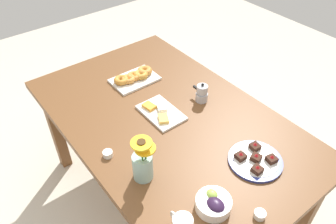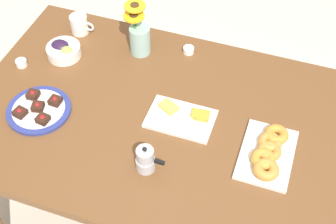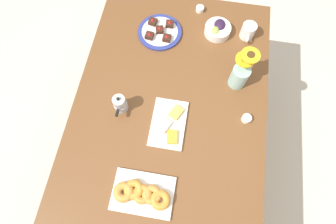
{
  "view_description": "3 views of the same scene",
  "coord_description": "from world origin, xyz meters",
  "px_view_note": "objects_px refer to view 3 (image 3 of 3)",
  "views": [
    {
      "loc": [
        -1.04,
        0.81,
        1.92
      ],
      "look_at": [
        0.0,
        0.0,
        0.78
      ],
      "focal_mm": 35.0,
      "sensor_mm": 36.0,
      "label": 1
    },
    {
      "loc": [
        0.39,
        -1.11,
        2.14
      ],
      "look_at": [
        0.0,
        0.0,
        0.78
      ],
      "focal_mm": 50.0,
      "sensor_mm": 36.0,
      "label": 2
    },
    {
      "loc": [
        0.47,
        0.08,
        1.99
      ],
      "look_at": [
        0.0,
        0.0,
        0.78
      ],
      "focal_mm": 28.0,
      "sensor_mm": 36.0,
      "label": 3
    }
  ],
  "objects_px": {
    "jam_cup_honey": "(200,9)",
    "dessert_plate": "(160,32)",
    "cheese_platter": "(169,124)",
    "moka_pot": "(120,104)",
    "flower_vase": "(240,74)",
    "dining_table": "(168,120)",
    "jam_cup_berry": "(246,119)",
    "coffee_mug": "(248,31)",
    "grape_bowl": "(218,29)",
    "croissant_platter": "(142,194)"
  },
  "relations": [
    {
      "from": "jam_cup_honey",
      "to": "dessert_plate",
      "type": "bearing_deg",
      "value": -45.95
    },
    {
      "from": "cheese_platter",
      "to": "moka_pot",
      "type": "xyz_separation_m",
      "value": [
        -0.05,
        -0.26,
        0.04
      ]
    },
    {
      "from": "flower_vase",
      "to": "dessert_plate",
      "type": "bearing_deg",
      "value": -118.36
    },
    {
      "from": "dining_table",
      "to": "jam_cup_berry",
      "type": "bearing_deg",
      "value": 95.87
    },
    {
      "from": "moka_pot",
      "to": "dessert_plate",
      "type": "bearing_deg",
      "value": 167.42
    },
    {
      "from": "coffee_mug",
      "to": "flower_vase",
      "type": "distance_m",
      "value": 0.31
    },
    {
      "from": "grape_bowl",
      "to": "flower_vase",
      "type": "relative_size",
      "value": 0.61
    },
    {
      "from": "jam_cup_berry",
      "to": "croissant_platter",
      "type": "bearing_deg",
      "value": -45.09
    },
    {
      "from": "coffee_mug",
      "to": "moka_pot",
      "type": "distance_m",
      "value": 0.82
    },
    {
      "from": "cheese_platter",
      "to": "croissant_platter",
      "type": "relative_size",
      "value": 0.9
    },
    {
      "from": "coffee_mug",
      "to": "grape_bowl",
      "type": "relative_size",
      "value": 0.77
    },
    {
      "from": "coffee_mug",
      "to": "dessert_plate",
      "type": "relative_size",
      "value": 0.45
    },
    {
      "from": "coffee_mug",
      "to": "flower_vase",
      "type": "height_order",
      "value": "flower_vase"
    },
    {
      "from": "grape_bowl",
      "to": "dessert_plate",
      "type": "height_order",
      "value": "grape_bowl"
    },
    {
      "from": "grape_bowl",
      "to": "moka_pot",
      "type": "distance_m",
      "value": 0.71
    },
    {
      "from": "jam_cup_berry",
      "to": "grape_bowl",
      "type": "bearing_deg",
      "value": -158.88
    },
    {
      "from": "cheese_platter",
      "to": "moka_pot",
      "type": "relative_size",
      "value": 2.18
    },
    {
      "from": "jam_cup_honey",
      "to": "jam_cup_berry",
      "type": "distance_m",
      "value": 0.73
    },
    {
      "from": "jam_cup_honey",
      "to": "moka_pot",
      "type": "height_order",
      "value": "moka_pot"
    },
    {
      "from": "jam_cup_berry",
      "to": "moka_pot",
      "type": "xyz_separation_m",
      "value": [
        0.04,
        -0.64,
        0.03
      ]
    },
    {
      "from": "moka_pot",
      "to": "grape_bowl",
      "type": "bearing_deg",
      "value": 141.68
    },
    {
      "from": "dining_table",
      "to": "croissant_platter",
      "type": "bearing_deg",
      "value": -7.15
    },
    {
      "from": "cheese_platter",
      "to": "jam_cup_berry",
      "type": "relative_size",
      "value": 5.42
    },
    {
      "from": "jam_cup_berry",
      "to": "flower_vase",
      "type": "height_order",
      "value": "flower_vase"
    },
    {
      "from": "jam_cup_honey",
      "to": "jam_cup_berry",
      "type": "bearing_deg",
      "value": 25.75
    },
    {
      "from": "jam_cup_honey",
      "to": "dessert_plate",
      "type": "height_order",
      "value": "dessert_plate"
    },
    {
      "from": "grape_bowl",
      "to": "jam_cup_honey",
      "type": "xyz_separation_m",
      "value": [
        -0.14,
        -0.12,
        -0.01
      ]
    },
    {
      "from": "coffee_mug",
      "to": "croissant_platter",
      "type": "bearing_deg",
      "value": -23.38
    },
    {
      "from": "cheese_platter",
      "to": "flower_vase",
      "type": "distance_m",
      "value": 0.44
    },
    {
      "from": "dining_table",
      "to": "dessert_plate",
      "type": "relative_size",
      "value": 6.3
    },
    {
      "from": "croissant_platter",
      "to": "jam_cup_honey",
      "type": "xyz_separation_m",
      "value": [
        -1.1,
        0.13,
        -0.01
      ]
    },
    {
      "from": "dining_table",
      "to": "croissant_platter",
      "type": "height_order",
      "value": "croissant_platter"
    },
    {
      "from": "dessert_plate",
      "to": "croissant_platter",
      "type": "bearing_deg",
      "value": 5.19
    },
    {
      "from": "flower_vase",
      "to": "moka_pot",
      "type": "xyz_separation_m",
      "value": [
        0.25,
        -0.57,
        -0.04
      ]
    },
    {
      "from": "cheese_platter",
      "to": "jam_cup_honey",
      "type": "distance_m",
      "value": 0.75
    },
    {
      "from": "grape_bowl",
      "to": "cheese_platter",
      "type": "bearing_deg",
      "value": -16.82
    },
    {
      "from": "grape_bowl",
      "to": "moka_pot",
      "type": "xyz_separation_m",
      "value": [
        0.55,
        -0.44,
        0.02
      ]
    },
    {
      "from": "croissant_platter",
      "to": "moka_pot",
      "type": "xyz_separation_m",
      "value": [
        -0.4,
        -0.19,
        0.03
      ]
    },
    {
      "from": "cheese_platter",
      "to": "jam_cup_honey",
      "type": "bearing_deg",
      "value": 175.11
    },
    {
      "from": "jam_cup_honey",
      "to": "moka_pot",
      "type": "bearing_deg",
      "value": -24.59
    },
    {
      "from": "jam_cup_berry",
      "to": "dessert_plate",
      "type": "bearing_deg",
      "value": -130.88
    },
    {
      "from": "croissant_platter",
      "to": "jam_cup_honey",
      "type": "bearing_deg",
      "value": 173.4
    },
    {
      "from": "dessert_plate",
      "to": "flower_vase",
      "type": "height_order",
      "value": "flower_vase"
    },
    {
      "from": "jam_cup_berry",
      "to": "coffee_mug",
      "type": "bearing_deg",
      "value": -176.71
    },
    {
      "from": "cheese_platter",
      "to": "dessert_plate",
      "type": "xyz_separation_m",
      "value": [
        -0.55,
        -0.14,
        0.0
      ]
    },
    {
      "from": "dining_table",
      "to": "jam_cup_berry",
      "type": "relative_size",
      "value": 33.33
    },
    {
      "from": "jam_cup_honey",
      "to": "dessert_plate",
      "type": "relative_size",
      "value": 0.19
    },
    {
      "from": "flower_vase",
      "to": "coffee_mug",
      "type": "bearing_deg",
      "value": 173.66
    },
    {
      "from": "jam_cup_berry",
      "to": "moka_pot",
      "type": "height_order",
      "value": "moka_pot"
    },
    {
      "from": "dining_table",
      "to": "moka_pot",
      "type": "height_order",
      "value": "moka_pot"
    }
  ]
}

